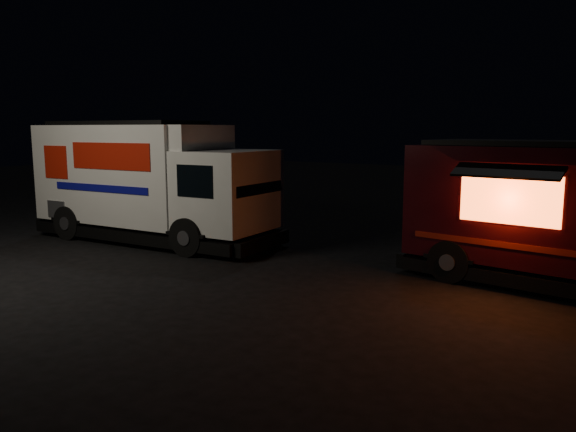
# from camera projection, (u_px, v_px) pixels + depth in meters

# --- Properties ---
(ground) EXTENTS (80.00, 80.00, 0.00)m
(ground) POSITION_uv_depth(u_px,v_px,m) (169.00, 271.00, 13.33)
(ground) COLOR black
(ground) RESTS_ON ground
(white_truck) EXTENTS (8.06, 3.29, 3.57)m
(white_truck) POSITION_uv_depth(u_px,v_px,m) (154.00, 182.00, 16.68)
(white_truck) COLOR white
(white_truck) RESTS_ON ground
(red_truck) EXTENTS (6.85, 3.10, 3.09)m
(red_truck) POSITION_uv_depth(u_px,v_px,m) (566.00, 216.00, 11.63)
(red_truck) COLOR #35090E
(red_truck) RESTS_ON ground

